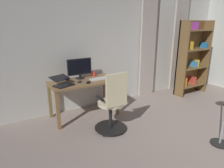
% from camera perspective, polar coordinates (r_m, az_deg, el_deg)
% --- Properties ---
extents(back_room_partition, '(5.88, 0.10, 2.84)m').
position_cam_1_polar(back_room_partition, '(4.81, 4.22, 12.37)').
color(back_room_partition, silver).
rests_on(back_room_partition, ground).
extents(curtain_left_panel, '(0.46, 0.06, 2.56)m').
position_cam_1_polar(curtain_left_panel, '(5.86, 18.68, 11.04)').
color(curtain_left_panel, '#B9AEA5').
rests_on(curtain_left_panel, ground).
extents(curtain_right_panel, '(0.45, 0.06, 2.56)m').
position_cam_1_polar(curtain_right_panel, '(5.08, 10.28, 10.84)').
color(curtain_right_panel, '#B9AEA5').
rests_on(curtain_right_panel, ground).
extents(desk, '(1.31, 0.63, 0.74)m').
position_cam_1_polar(desk, '(3.93, -8.13, -0.57)').
color(desk, olive).
rests_on(desk, ground).
extents(office_chair, '(0.56, 0.56, 1.07)m').
position_cam_1_polar(office_chair, '(3.35, 0.15, -6.23)').
color(office_chair, black).
rests_on(office_chair, ground).
extents(computer_monitor, '(0.50, 0.18, 0.41)m').
position_cam_1_polar(computer_monitor, '(4.02, -9.32, 4.69)').
color(computer_monitor, black).
rests_on(computer_monitor, desk).
extents(computer_keyboard, '(0.38, 0.14, 0.02)m').
position_cam_1_polar(computer_keyboard, '(3.97, -3.62, 1.54)').
color(computer_keyboard, silver).
rests_on(computer_keyboard, desk).
extents(laptop, '(0.42, 0.42, 0.16)m').
position_cam_1_polar(laptop, '(3.67, -14.08, 0.42)').
color(laptop, black).
rests_on(laptop, desk).
extents(computer_mouse, '(0.06, 0.10, 0.04)m').
position_cam_1_polar(computer_mouse, '(3.99, -12.75, 1.32)').
color(computer_mouse, '#232328').
rests_on(computer_mouse, desk).
extents(cell_phone_by_monitor, '(0.14, 0.16, 0.01)m').
position_cam_1_polar(cell_phone_by_monitor, '(3.75, -6.81, 0.43)').
color(cell_phone_by_monitor, black).
rests_on(cell_phone_by_monitor, desk).
extents(cell_phone_face_up, '(0.14, 0.16, 0.01)m').
position_cam_1_polar(cell_phone_face_up, '(3.81, -9.30, 0.59)').
color(cell_phone_face_up, '#232328').
rests_on(cell_phone_face_up, desk).
extents(mug_tea, '(0.12, 0.08, 0.09)m').
position_cam_1_polar(mug_tea, '(4.22, -5.29, 2.91)').
color(mug_tea, '#CC3D33').
rests_on(mug_tea, desk).
extents(bookshelf, '(0.92, 0.30, 1.88)m').
position_cam_1_polar(bookshelf, '(5.57, 21.91, 6.83)').
color(bookshelf, brown).
rests_on(bookshelf, ground).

